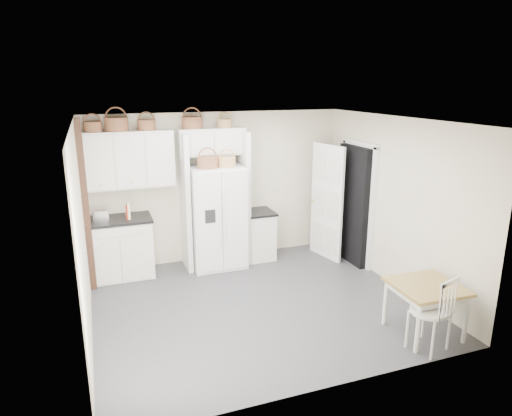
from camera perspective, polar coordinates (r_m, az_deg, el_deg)
name	(u,v)px	position (r m, az deg, el deg)	size (l,w,h in m)	color
floor	(258,304)	(6.70, 0.19, -11.91)	(4.50, 4.50, 0.00)	#3A3A3C
ceiling	(258,121)	(5.97, 0.21, 10.84)	(4.50, 4.50, 0.00)	white
wall_back	(218,187)	(8.06, -4.71, 2.64)	(4.50, 4.50, 0.00)	beige
wall_left	(82,236)	(5.87, -20.93, -3.27)	(4.00, 4.00, 0.00)	beige
wall_right	(396,203)	(7.28, 17.08, 0.59)	(4.00, 4.00, 0.00)	beige
refrigerator	(217,217)	(7.77, -4.95, -1.13)	(0.90, 0.72, 1.74)	white
base_cab_left	(119,249)	(7.75, -16.72, -4.90)	(1.02, 0.65, 0.95)	silver
base_cab_right	(259,236)	(8.22, 0.34, -3.46)	(0.47, 0.57, 0.84)	silver
dining_table	(424,309)	(6.23, 20.30, -11.77)	(0.80, 0.80, 0.67)	brown
windsor_chair	(430,310)	(5.84, 20.94, -11.86)	(0.49, 0.45, 1.00)	silver
counter_left	(117,219)	(7.59, -17.00, -1.38)	(1.07, 0.69, 0.04)	black
counter_right	(259,212)	(8.08, 0.34, -0.53)	(0.51, 0.61, 0.04)	black
toaster	(101,216)	(7.50, -18.81, -0.91)	(0.24, 0.14, 0.16)	silver
cookbook_red	(128,212)	(7.49, -15.75, -0.46)	(0.03, 0.15, 0.22)	#9C270E
cookbook_cream	(129,211)	(7.49, -15.58, -0.31)	(0.04, 0.17, 0.26)	beige
basket_upper_a	(93,127)	(7.45, -19.72, 9.53)	(0.27, 0.27, 0.15)	brown
basket_upper_b	(116,124)	(7.46, -17.04, 9.97)	(0.36, 0.36, 0.21)	brown
basket_upper_c	(147,125)	(7.50, -13.52, 10.06)	(0.28, 0.28, 0.16)	brown
basket_bridge_a	(192,123)	(7.61, -7.99, 10.52)	(0.34, 0.34, 0.19)	brown
basket_bridge_b	(224,123)	(7.75, -3.97, 10.53)	(0.25, 0.25, 0.14)	#9B613A
basket_fridge_a	(208,162)	(7.42, -6.07, 5.68)	(0.34, 0.34, 0.18)	brown
basket_fridge_b	(227,162)	(7.50, -3.68, 5.76)	(0.29, 0.29, 0.16)	#9B613A
upper_cabinet	(129,159)	(7.53, -15.59, 5.87)	(1.40, 0.34, 0.90)	silver
bridge_cabinet	(211,142)	(7.72, -5.59, 8.27)	(1.12, 0.34, 0.45)	silver
fridge_panel_left	(185,203)	(7.67, -8.85, 0.68)	(0.08, 0.60, 2.30)	silver
fridge_panel_right	(243,197)	(7.92, -1.60, 1.33)	(0.08, 0.60, 2.30)	silver
trim_post	(86,207)	(7.16, -20.48, 0.06)	(0.09, 0.09, 2.60)	black
doorway_void	(354,205)	(8.09, 12.21, 0.37)	(0.18, 0.85, 2.05)	black
door_slab	(327,202)	(8.19, 8.84, 0.72)	(0.80, 0.04, 2.05)	white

